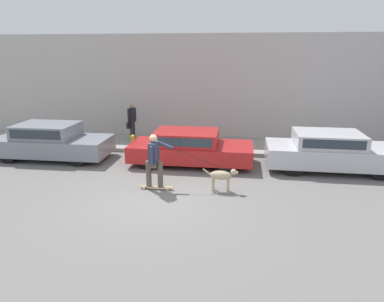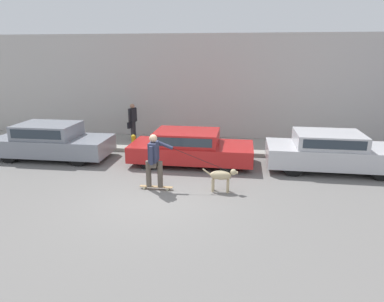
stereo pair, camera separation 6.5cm
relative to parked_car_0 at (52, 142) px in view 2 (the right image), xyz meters
The scene contains 10 objects.
ground_plane 5.69m from the parked_car_0, 33.51° to the right, with size 36.00×36.00×0.00m, color slate.
back_wall 6.22m from the parked_car_0, 38.04° to the left, with size 32.00×0.30×4.64m.
sidewalk_curb 5.29m from the parked_car_0, 26.20° to the left, with size 30.00×2.40×0.15m.
parked_car_0 is the anchor object (origin of this frame).
parked_car_1 5.24m from the parked_car_0, ahead, with size 4.32×1.85×1.21m.
parked_car_2 10.02m from the parked_car_0, ahead, with size 4.34×1.87×1.30m.
dog 6.92m from the parked_car_0, 20.33° to the right, with size 1.01×0.29×0.70m.
skateboarder 5.20m from the parked_car_0, 28.69° to the right, with size 2.71×0.64×1.64m.
pedestrian_with_bag 3.46m from the parked_car_0, 46.97° to the left, with size 0.29×0.64×1.60m.
fire_hydrant 3.02m from the parked_car_0, 16.83° to the left, with size 0.18×0.18×0.80m.
Camera 2 is at (2.20, -8.43, 3.83)m, focal length 32.00 mm.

